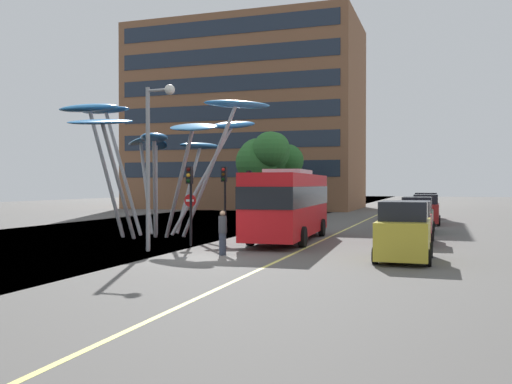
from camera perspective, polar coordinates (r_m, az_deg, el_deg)
The scene contains 17 objects.
ground at distance 22.39m, azimuth -6.78°, elevation -6.74°, with size 120.00×240.00×0.10m.
red_bus at distance 28.55m, azimuth 3.33°, elevation -1.03°, with size 3.13×10.11×3.63m.
leaf_sculpture at distance 31.61m, azimuth -9.56°, elevation 5.78°, with size 11.43×12.18×7.58m.
traffic_light_kerb_near at distance 26.14m, azimuth -6.74°, elevation 0.35°, with size 0.28×0.42×3.71m.
traffic_light_kerb_far at distance 30.17m, azimuth -3.23°, elevation 0.56°, with size 0.28×0.42×3.82m.
traffic_light_island_mid at distance 33.72m, azimuth -0.68°, elevation 0.46°, with size 0.28×0.42×3.72m.
car_parked_near at distance 21.88m, azimuth 14.81°, elevation -4.03°, with size 2.05×4.02×2.24m.
car_parked_mid at distance 28.56m, azimuth 15.60°, elevation -3.08°, with size 2.03×4.34×2.07m.
car_parked_far at distance 34.88m, azimuth 16.08°, elevation -2.36°, with size 1.99×4.53×2.13m.
car_side_street at distance 42.23m, azimuth 16.91°, elevation -1.78°, with size 1.98×4.56×2.15m.
car_far_side at distance 48.94m, azimuth 16.93°, elevation -1.43°, with size 2.07×4.53×2.18m.
street_lamp at distance 24.41m, azimuth -10.34°, elevation 4.69°, with size 1.35×0.44×7.11m.
tree_pavement_near at distance 47.16m, azimuth 0.80°, elevation 3.71°, with size 4.88×5.02×7.24m.
tree_pavement_far at distance 52.59m, azimuth 1.93°, elevation 2.53°, with size 4.79×4.56×6.64m.
pedestrian at distance 22.82m, azimuth -3.42°, elevation -4.16°, with size 0.34×0.34×1.82m.
no_entry_sign at distance 26.61m, azimuth -6.70°, elevation -1.95°, with size 0.60×0.12×2.42m.
backdrop_building at distance 69.34m, azimuth -0.96°, elevation 7.54°, with size 27.22×14.16×22.09m.
Camera 1 is at (8.84, -20.08, 2.87)m, focal length 39.31 mm.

